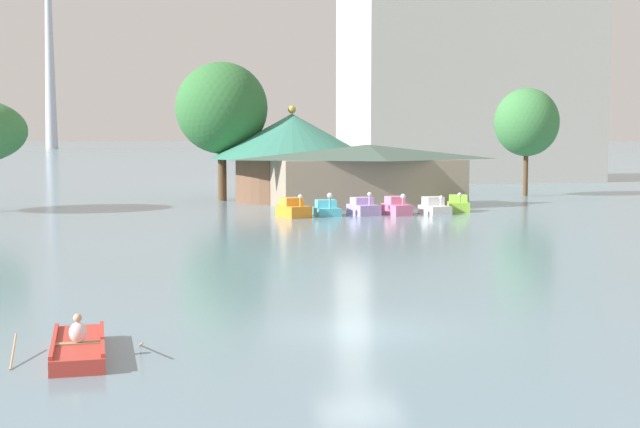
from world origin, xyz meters
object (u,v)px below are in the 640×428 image
(pedal_boat_lavender, at_px, (363,208))
(boathouse, at_px, (368,174))
(pedal_boat_cyan, at_px, (327,209))
(pedal_boat_white, at_px, (434,207))
(pedal_boat_pink, at_px, (396,207))
(pedal_boat_lime, at_px, (458,205))
(shoreline_tree_mid, at_px, (222,108))
(pedal_boat_orange, at_px, (293,209))
(rowboat_with_rower, at_px, (78,348))
(green_roof_pavilion, at_px, (292,150))
(background_building_block, at_px, (468,66))
(shoreline_tree_right, at_px, (527,122))

(pedal_boat_lavender, bearing_deg, boathouse, 152.46)
(pedal_boat_cyan, xyz_separation_m, pedal_boat_white, (7.92, -0.53, 0.03))
(pedal_boat_pink, bearing_deg, pedal_boat_lavender, -109.26)
(boathouse, bearing_deg, pedal_boat_lime, -48.18)
(pedal_boat_cyan, height_order, boathouse, boathouse)
(pedal_boat_white, distance_m, pedal_boat_lime, 3.00)
(boathouse, relative_size, shoreline_tree_mid, 1.31)
(pedal_boat_orange, distance_m, pedal_boat_lime, 13.03)
(pedal_boat_cyan, xyz_separation_m, pedal_boat_pink, (5.04, -0.50, 0.08))
(rowboat_with_rower, height_order, shoreline_tree_mid, shoreline_tree_mid)
(shoreline_tree_mid, bearing_deg, pedal_boat_white, -52.23)
(shoreline_tree_mid, bearing_deg, pedal_boat_lime, -44.48)
(green_roof_pavilion, distance_m, background_building_block, 42.80)
(pedal_boat_cyan, height_order, pedal_boat_pink, pedal_boat_cyan)
(shoreline_tree_mid, bearing_deg, rowboat_with_rower, -100.71)
(pedal_boat_lime, relative_size, shoreline_tree_mid, 0.21)
(shoreline_tree_right, height_order, background_building_block, background_building_block)
(pedal_boat_lime, distance_m, green_roof_pavilion, 17.29)
(pedal_boat_pink, bearing_deg, background_building_block, 144.65)
(pedal_boat_lime, height_order, background_building_block, background_building_block)
(pedal_boat_lime, distance_m, background_building_block, 49.60)
(pedal_boat_cyan, relative_size, background_building_block, 0.08)
(pedal_boat_cyan, height_order, shoreline_tree_mid, shoreline_tree_mid)
(pedal_boat_lavender, bearing_deg, rowboat_with_rower, -34.81)
(pedal_boat_lime, distance_m, shoreline_tree_mid, 23.40)
(rowboat_with_rower, distance_m, boathouse, 50.11)
(pedal_boat_lavender, height_order, background_building_block, background_building_block)
(pedal_boat_lavender, distance_m, green_roof_pavilion, 15.38)
(shoreline_tree_right, xyz_separation_m, background_building_block, (5.95, 28.86, 7.51))
(boathouse, distance_m, background_building_block, 46.33)
(pedal_boat_lavender, relative_size, pedal_boat_pink, 0.98)
(shoreline_tree_right, bearing_deg, pedal_boat_cyan, -145.22)
(pedal_boat_lime, distance_m, shoreline_tree_right, 20.63)
(rowboat_with_rower, bearing_deg, green_roof_pavilion, -17.91)
(pedal_boat_cyan, height_order, green_roof_pavilion, green_roof_pavilion)
(shoreline_tree_right, relative_size, background_building_block, 0.33)
(pedal_boat_pink, bearing_deg, green_roof_pavilion, -170.69)
(pedal_boat_pink, distance_m, background_building_block, 53.22)
(pedal_boat_pink, xyz_separation_m, pedal_boat_white, (2.88, -0.03, -0.05))
(shoreline_tree_right, bearing_deg, pedal_boat_lavender, -141.79)
(pedal_boat_white, height_order, shoreline_tree_mid, shoreline_tree_mid)
(pedal_boat_orange, height_order, shoreline_tree_right, shoreline_tree_right)
(pedal_boat_lime, bearing_deg, rowboat_with_rower, -17.02)
(pedal_boat_white, bearing_deg, boathouse, -166.67)
(pedal_boat_lavender, bearing_deg, background_building_block, 140.52)
(pedal_boat_cyan, height_order, pedal_boat_lavender, pedal_boat_lavender)
(pedal_boat_orange, height_order, pedal_boat_cyan, pedal_boat_cyan)
(pedal_boat_orange, bearing_deg, pedal_boat_pink, 74.27)
(rowboat_with_rower, distance_m, background_building_block, 95.70)
(pedal_boat_lavender, relative_size, green_roof_pavilion, 0.19)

